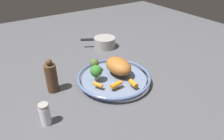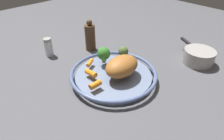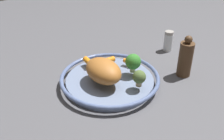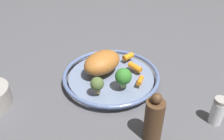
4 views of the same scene
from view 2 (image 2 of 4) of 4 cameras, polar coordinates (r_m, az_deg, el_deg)
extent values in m
plane|color=#4C4C51|center=(0.79, 0.40, -2.67)|extent=(2.48, 2.48, 0.00)
cylinder|color=slate|center=(0.79, 0.41, -2.01)|extent=(0.30, 0.30, 0.02)
torus|color=slate|center=(0.77, 0.41, -0.93)|extent=(0.34, 0.34, 0.01)
ellipsoid|color=#A5632A|center=(0.74, 2.87, 1.13)|extent=(0.15, 0.11, 0.07)
cylinder|color=orange|center=(0.69, -4.89, -4.27)|extent=(0.05, 0.02, 0.02)
cylinder|color=orange|center=(0.75, -6.14, -0.90)|extent=(0.02, 0.05, 0.02)
cylinder|color=orange|center=(0.82, -6.46, 2.08)|extent=(0.05, 0.03, 0.02)
cylinder|color=tan|center=(0.86, 3.25, 3.88)|extent=(0.02, 0.02, 0.02)
sphere|color=#4B6131|center=(0.84, 3.30, 5.41)|extent=(0.04, 0.04, 0.04)
cylinder|color=#96AA66|center=(0.83, -2.37, 2.88)|extent=(0.02, 0.02, 0.02)
sphere|color=#317729|center=(0.81, -2.42, 4.79)|extent=(0.05, 0.05, 0.05)
cylinder|color=silver|center=(0.98, -17.88, 6.02)|extent=(0.04, 0.04, 0.07)
cylinder|color=#9E9993|center=(0.96, -18.34, 8.31)|extent=(0.04, 0.04, 0.01)
cylinder|color=#4C331E|center=(0.98, -6.34, 9.29)|extent=(0.05, 0.05, 0.13)
sphere|color=#4C331E|center=(0.95, -6.64, 13.55)|extent=(0.03, 0.03, 0.03)
cylinder|color=#9E9993|center=(0.96, 23.88, 3.59)|extent=(0.13, 0.13, 0.06)
cylinder|color=black|center=(1.03, 20.79, 7.70)|extent=(0.05, 0.08, 0.02)
camera|label=1|loc=(0.94, -65.02, 21.24)|focal=33.19mm
camera|label=3|loc=(1.09, 50.22, 26.02)|focal=42.16mm
camera|label=4|loc=(1.33, -0.01, 36.73)|focal=38.87mm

